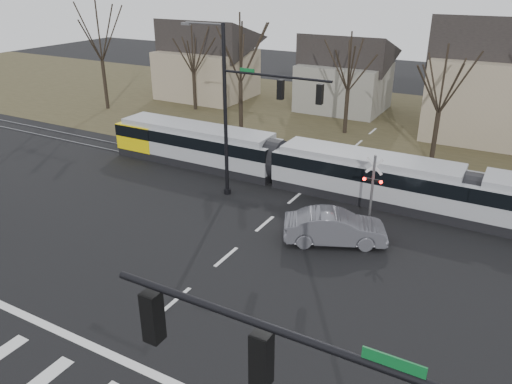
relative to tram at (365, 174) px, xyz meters
The scene contains 13 objects.
ground 16.48m from the tram, 102.80° to the right, with size 140.00×140.00×0.00m, color black.
grass_verge 16.48m from the tram, 102.80° to the left, with size 140.00×28.00×0.01m, color #38331E.
stop_line 18.23m from the tram, 101.54° to the right, with size 28.00×0.35×0.01m, color silver.
lane_dashes 3.95m from the tram, behind, with size 0.18×30.00×0.01m.
rail_pair 3.94m from the tram, behind, with size 90.00×1.52×0.06m.
tram is the anchor object (origin of this frame).
sedan 6.14m from the tram, 85.88° to the right, with size 5.44×3.80×1.70m, color #54555C.
signal_pole_far 8.13m from the tram, 149.92° to the right, with size 9.28×0.44×10.20m.
rail_crossing_signal 3.50m from the tram, 66.94° to the right, with size 1.08×0.36×4.00m.
tree_row 10.71m from the tram, 99.29° to the left, with size 59.20×7.20×10.00m.
house_a 29.85m from the tram, 142.71° to the left, with size 9.72×8.64×8.60m.
house_b 21.92m from the tram, 113.35° to the left, with size 8.64×7.56×7.65m.
house_c 18.20m from the tram, 72.49° to the left, with size 10.80×8.64×10.10m.
Camera 1 is at (11.43, -11.60, 12.70)m, focal length 35.00 mm.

